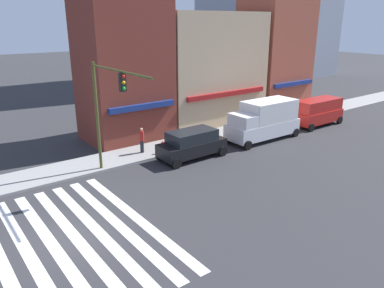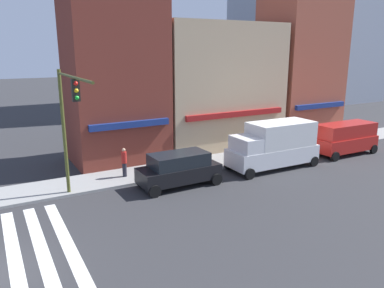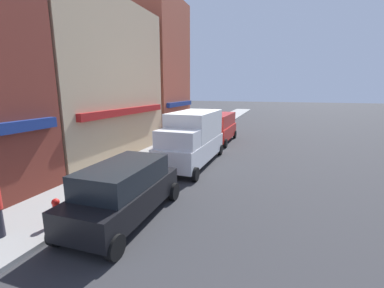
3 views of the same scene
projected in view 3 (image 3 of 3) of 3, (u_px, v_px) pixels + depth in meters
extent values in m
cube|color=tan|center=(91.00, 82.00, 16.33)|extent=(9.96, 5.00, 9.62)
cube|color=maroon|center=(129.00, 111.00, 15.87)|extent=(8.47, 0.30, 0.40)
cube|color=#9E4C38|center=(154.00, 70.00, 24.12)|extent=(6.50, 5.00, 12.31)
cube|color=navy|center=(180.00, 104.00, 23.94)|extent=(5.53, 0.30, 0.40)
cube|color=black|center=(125.00, 197.00, 8.60)|extent=(4.72, 1.96, 0.85)
cube|color=black|center=(124.00, 175.00, 8.43)|extent=(3.31, 1.79, 0.75)
cylinder|color=black|center=(58.00, 234.00, 7.19)|extent=(0.68, 0.22, 0.68)
cylinder|color=black|center=(115.00, 247.00, 6.59)|extent=(0.68, 0.22, 0.68)
cylinder|color=black|center=(132.00, 186.00, 10.79)|extent=(0.68, 0.22, 0.68)
cylinder|color=black|center=(174.00, 192.00, 10.19)|extent=(0.68, 0.22, 0.68)
cube|color=white|center=(192.00, 149.00, 14.98)|extent=(6.24, 2.31, 1.10)
cube|color=silver|center=(195.00, 125.00, 15.28)|extent=(4.38, 2.28, 1.60)
cube|color=white|center=(179.00, 138.00, 12.94)|extent=(1.77, 2.12, 0.90)
cylinder|color=black|center=(154.00, 170.00, 12.96)|extent=(0.68, 0.22, 0.68)
cylinder|color=black|center=(195.00, 174.00, 12.26)|extent=(0.68, 0.22, 0.68)
cylinder|color=black|center=(189.00, 147.00, 17.94)|extent=(0.68, 0.22, 0.68)
cylinder|color=black|center=(220.00, 150.00, 17.24)|extent=(0.68, 0.22, 0.68)
cube|color=#B21E19|center=(219.00, 132.00, 21.45)|extent=(5.03, 2.07, 1.00)
cube|color=#B21E19|center=(219.00, 120.00, 21.25)|extent=(4.78, 1.91, 1.00)
cylinder|color=black|center=(200.00, 142.00, 19.94)|extent=(0.68, 0.22, 0.68)
cylinder|color=black|center=(225.00, 143.00, 19.31)|extent=(0.68, 0.22, 0.68)
cylinder|color=black|center=(213.00, 133.00, 23.81)|extent=(0.68, 0.22, 0.68)
cylinder|color=black|center=(235.00, 134.00, 23.18)|extent=(0.68, 0.22, 0.68)
cylinder|color=red|center=(57.00, 214.00, 8.06)|extent=(0.20, 0.20, 0.65)
sphere|color=red|center=(56.00, 202.00, 7.98)|extent=(0.24, 0.24, 0.24)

